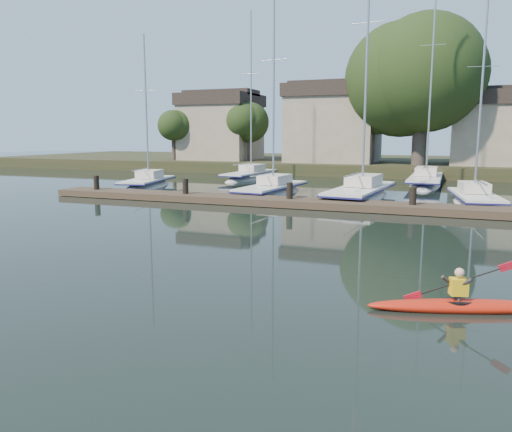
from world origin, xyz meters
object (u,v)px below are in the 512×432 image
(kayak, at_px, (463,304))
(sailboat_2, at_px, (361,202))
(sailboat_0, at_px, (148,190))
(sailboat_1, at_px, (272,198))
(sailboat_5, at_px, (250,181))
(sailboat_3, at_px, (474,208))
(sailboat_6, at_px, (425,188))
(dock, at_px, (348,205))

(kayak, relative_size, sailboat_2, 0.24)
(sailboat_0, relative_size, sailboat_1, 0.84)
(sailboat_2, distance_m, sailboat_5, 14.33)
(sailboat_0, xyz_separation_m, sailboat_3, (20.73, -1.28, 0.01))
(sailboat_3, bearing_deg, sailboat_6, 98.58)
(dock, distance_m, sailboat_2, 4.22)
(sailboat_3, bearing_deg, kayak, -100.89)
(sailboat_2, xyz_separation_m, sailboat_3, (5.92, -0.24, 0.03))
(dock, bearing_deg, sailboat_0, 160.59)
(sailboat_1, bearing_deg, sailboat_6, 53.48)
(sailboat_1, distance_m, sailboat_3, 11.26)
(sailboat_0, distance_m, sailboat_3, 20.77)
(sailboat_0, bearing_deg, sailboat_1, -17.93)
(dock, bearing_deg, sailboat_2, 91.10)
(sailboat_6, bearing_deg, sailboat_3, -73.31)
(sailboat_5, relative_size, sailboat_6, 0.87)
(kayak, xyz_separation_m, dock, (-4.92, 13.35, 0.05))
(sailboat_5, height_order, sailboat_6, sailboat_6)
(kayak, xyz_separation_m, sailboat_3, (0.92, 17.31, -0.34))
(sailboat_1, height_order, sailboat_2, sailboat_2)
(sailboat_3, relative_size, sailboat_5, 0.84)
(sailboat_1, xyz_separation_m, sailboat_3, (11.26, -0.19, 0.01))
(dock, relative_size, sailboat_0, 2.97)
(kayak, distance_m, sailboat_5, 31.33)
(sailboat_2, bearing_deg, kayak, -68.91)
(dock, xyz_separation_m, sailboat_0, (-14.89, 5.25, -0.39))
(sailboat_1, xyz_separation_m, sailboat_6, (8.40, 9.52, -0.01))
(sailboat_6, bearing_deg, sailboat_0, -154.50)
(sailboat_0, bearing_deg, sailboat_3, -14.87)
(sailboat_0, height_order, sailboat_5, sailboat_5)
(kayak, bearing_deg, sailboat_0, 118.07)
(kayak, height_order, sailboat_2, sailboat_2)
(sailboat_3, bearing_deg, sailboat_0, 168.60)
(kayak, xyz_separation_m, sailboat_6, (-1.95, 27.02, -0.35))
(kayak, relative_size, sailboat_6, 0.24)
(sailboat_0, height_order, sailboat_2, sailboat_2)
(sailboat_0, relative_size, sailboat_6, 0.69)
(kayak, bearing_deg, sailboat_1, 101.84)
(sailboat_2, relative_size, sailboat_3, 1.36)
(dock, distance_m, sailboat_1, 6.84)
(dock, xyz_separation_m, sailboat_3, (5.84, 3.96, -0.38))
(sailboat_6, bearing_deg, kayak, -85.63)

